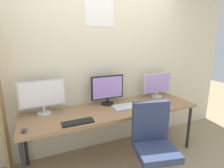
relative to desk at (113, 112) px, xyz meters
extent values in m
cube|color=beige|center=(0.00, 0.42, 0.61)|extent=(4.84, 0.10, 2.60)
cube|color=white|center=(-0.05, 0.37, 1.36)|extent=(0.43, 0.01, 0.37)
cube|color=#936D47|center=(0.00, 0.00, 0.03)|extent=(2.44, 0.68, 0.04)
cylinder|color=#262628|center=(1.17, -0.29, -0.34)|extent=(0.04, 0.04, 0.70)
cylinder|color=#262628|center=(-1.17, 0.29, -0.34)|extent=(0.04, 0.04, 0.70)
cylinder|color=#262628|center=(1.17, 0.29, -0.34)|extent=(0.04, 0.04, 0.70)
cube|color=#9E7A4C|center=(-1.37, 0.23, 0.19)|extent=(0.03, 0.28, 1.76)
cylinder|color=#2D2D33|center=(0.19, -0.73, -0.44)|extent=(0.06, 0.06, 0.38)
cube|color=navy|center=(0.19, -0.73, -0.22)|extent=(0.53, 0.53, 0.08)
cube|color=navy|center=(0.24, -0.54, 0.06)|extent=(0.44, 0.17, 0.48)
cylinder|color=silver|center=(-0.90, 0.21, 0.06)|extent=(0.18, 0.18, 0.02)
cylinder|color=silver|center=(-0.90, 0.21, 0.11)|extent=(0.03, 0.03, 0.08)
cube|color=silver|center=(-0.90, 0.21, 0.32)|extent=(0.58, 0.03, 0.35)
cube|color=white|center=(-0.90, 0.20, 0.32)|extent=(0.53, 0.01, 0.31)
cylinder|color=black|center=(0.00, 0.21, 0.06)|extent=(0.18, 0.18, 0.02)
cylinder|color=black|center=(0.00, 0.21, 0.10)|extent=(0.03, 0.03, 0.07)
cube|color=black|center=(0.00, 0.21, 0.31)|extent=(0.50, 0.03, 0.35)
cube|color=#B28CE5|center=(0.00, 0.20, 0.31)|extent=(0.46, 0.01, 0.31)
cylinder|color=silver|center=(0.90, 0.21, 0.06)|extent=(0.18, 0.18, 0.02)
cylinder|color=silver|center=(0.90, 0.21, 0.10)|extent=(0.03, 0.03, 0.06)
cube|color=silver|center=(0.90, 0.21, 0.29)|extent=(0.53, 0.03, 0.32)
cube|color=#B28CE5|center=(0.90, 0.20, 0.29)|extent=(0.49, 0.01, 0.29)
cube|color=black|center=(-0.56, -0.23, 0.06)|extent=(0.37, 0.13, 0.02)
cube|color=silver|center=(0.56, -0.23, 0.06)|extent=(0.35, 0.13, 0.02)
ellipsoid|color=#38383D|center=(-1.13, -0.20, 0.06)|extent=(0.06, 0.10, 0.03)
cube|color=silver|center=(0.16, -0.02, 0.06)|extent=(0.33, 0.24, 0.02)
camera|label=1|loc=(-0.98, -2.15, 0.99)|focal=28.87mm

